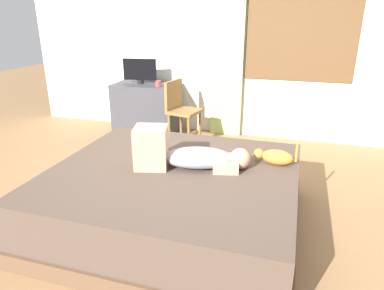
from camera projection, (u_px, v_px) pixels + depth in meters
ground_plane at (174, 223)px, 2.99m from camera, size 16.00×16.00×0.00m
back_wall_with_window at (237, 32)px, 4.76m from camera, size 6.40×0.14×2.90m
bed at (174, 197)px, 2.90m from camera, size 2.01×1.84×0.50m
person_lying at (186, 154)px, 2.82m from camera, size 0.94×0.46×0.34m
cat at (275, 157)px, 2.89m from camera, size 0.36×0.13×0.21m
desk at (147, 109)px, 5.13m from camera, size 0.90×0.56×0.74m
tv_monitor at (140, 71)px, 4.95m from camera, size 0.48×0.10×0.35m
cup at (158, 84)px, 4.77m from camera, size 0.07×0.07×0.08m
chair_by_desk at (180, 107)px, 4.66m from camera, size 0.45×0.45×0.86m
curtain_left at (228, 45)px, 4.74m from camera, size 0.44×0.06×2.56m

